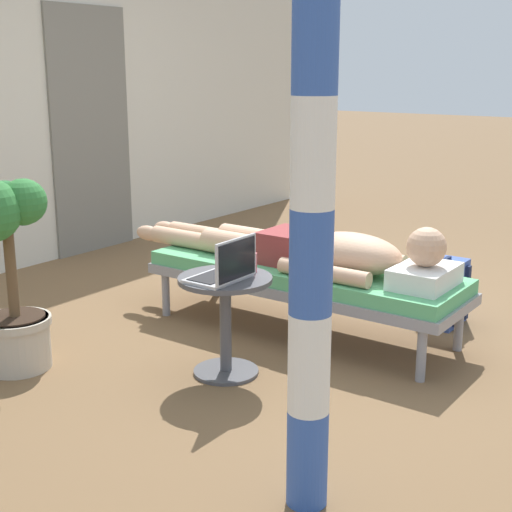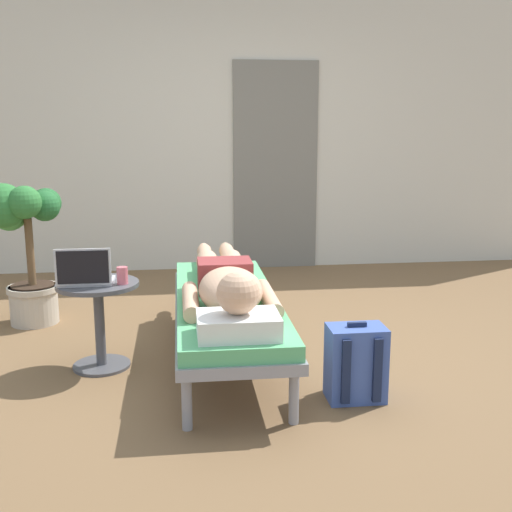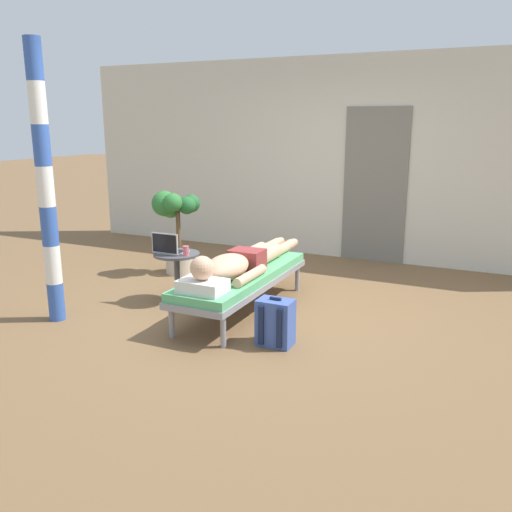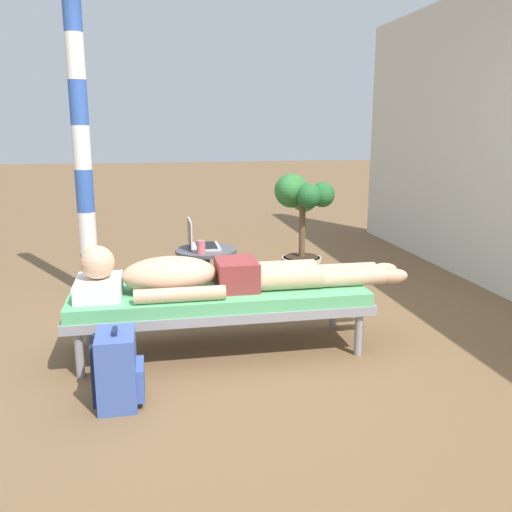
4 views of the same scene
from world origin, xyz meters
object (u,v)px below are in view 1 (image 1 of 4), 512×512
(backpack, at_px, (444,293))
(potted_plant, at_px, (5,254))
(laptop, at_px, (226,270))
(drink_glass, at_px, (251,263))
(lounge_chair, at_px, (303,277))
(person_reclining, at_px, (315,250))
(side_table, at_px, (225,308))
(porch_post, at_px, (313,153))

(backpack, distance_m, potted_plant, 2.57)
(laptop, height_order, drink_glass, laptop)
(lounge_chair, xyz_separation_m, laptop, (-0.82, -0.06, 0.24))
(laptop, bearing_deg, drink_glass, -0.16)
(lounge_chair, bearing_deg, potted_plant, 146.14)
(drink_glass, bearing_deg, potted_plant, 128.07)
(person_reclining, xyz_separation_m, potted_plant, (-1.38, 1.00, 0.12))
(lounge_chair, distance_m, potted_plant, 1.68)
(side_table, xyz_separation_m, potted_plant, (-0.62, 0.93, 0.28))
(person_reclining, bearing_deg, side_table, 174.67)
(side_table, relative_size, porch_post, 0.20)
(person_reclining, xyz_separation_m, side_table, (-0.76, 0.07, -0.16))
(lounge_chair, distance_m, person_reclining, 0.19)
(drink_glass, height_order, porch_post, porch_post)
(side_table, xyz_separation_m, drink_glass, (0.15, -0.05, 0.22))
(person_reclining, relative_size, potted_plant, 2.10)
(side_table, bearing_deg, person_reclining, -5.33)
(lounge_chair, xyz_separation_m, person_reclining, (-0.00, -0.08, 0.17))
(laptop, bearing_deg, lounge_chair, 4.08)
(backpack, xyz_separation_m, potted_plant, (-2.01, 1.55, 0.44))
(drink_glass, relative_size, porch_post, 0.04)
(side_table, relative_size, potted_plant, 0.51)
(lounge_chair, distance_m, laptop, 0.85)
(lounge_chair, xyz_separation_m, backpack, (0.63, -0.63, -0.15))
(backpack, relative_size, potted_plant, 0.41)
(drink_glass, relative_size, backpack, 0.24)
(laptop, xyz_separation_m, drink_glass, (0.21, -0.00, -0.01))
(potted_plant, xyz_separation_m, porch_post, (-0.13, -1.89, 0.65))
(porch_post, bearing_deg, potted_plant, 86.14)
(potted_plant, bearing_deg, drink_glass, -51.93)
(laptop, xyz_separation_m, porch_post, (-0.69, -0.91, 0.70))
(side_table, xyz_separation_m, porch_post, (-0.75, -0.96, 0.92))
(person_reclining, height_order, drink_glass, person_reclining)
(laptop, distance_m, potted_plant, 1.13)
(lounge_chair, height_order, laptop, laptop)
(person_reclining, bearing_deg, backpack, -41.08)
(porch_post, bearing_deg, lounge_chair, 32.72)
(person_reclining, relative_size, laptop, 7.00)
(laptop, height_order, potted_plant, potted_plant)
(backpack, bearing_deg, lounge_chair, 135.16)
(person_reclining, xyz_separation_m, drink_glass, (-0.61, 0.02, 0.06))
(laptop, xyz_separation_m, backpack, (1.45, -0.57, -0.39))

